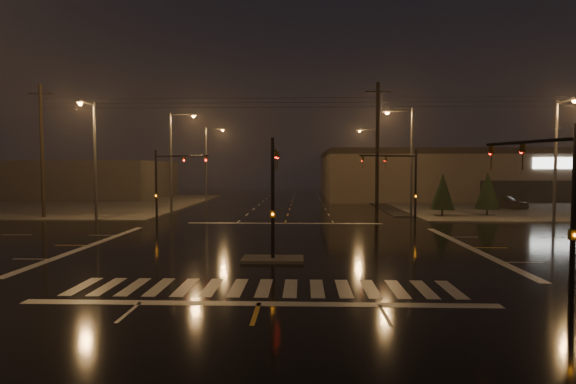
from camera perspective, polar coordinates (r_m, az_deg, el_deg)
name	(u,v)px	position (r m, az deg, el deg)	size (l,w,h in m)	color
ground	(277,247)	(26.13, -1.35, -6.94)	(140.00, 140.00, 0.00)	black
sidewalk_ne	(536,205)	(62.75, 28.94, -1.44)	(36.00, 36.00, 0.12)	#4D4B45
sidewalk_nw	(55,204)	(64.12, -27.51, -1.32)	(36.00, 36.00, 0.12)	#4D4B45
median_island	(273,259)	(22.20, -1.94, -8.53)	(3.00, 1.60, 0.15)	#4D4B45
crosswalk	(264,288)	(17.36, -3.06, -12.05)	(15.00, 2.60, 0.01)	beige
stop_bar_near	(259,304)	(15.44, -3.71, -13.97)	(16.00, 0.50, 0.01)	beige
stop_bar_far	(285,223)	(37.00, -0.39, -4.00)	(16.00, 0.50, 0.01)	beige
retail_building	(516,173)	(79.15, 26.97, 2.19)	(60.20, 28.30, 7.20)	brown
commercial_block	(65,180)	(76.91, -26.43, 1.41)	(30.00, 18.00, 5.60)	#443E3C
signal_mast_median	(274,184)	(22.69, -1.80, 1.08)	(0.25, 4.59, 6.00)	black
signal_mast_ne	(404,178)	(36.73, 14.53, 1.78)	(4.84, 1.86, 6.00)	black
signal_mast_nw	(167,177)	(37.48, -15.12, 1.80)	(4.84, 1.86, 6.00)	black
signal_mast_se	(554,191)	(18.22, 30.66, 0.06)	(1.55, 3.87, 6.00)	black
streetlight_1	(174,155)	(45.51, -14.29, 4.53)	(2.77, 0.32, 10.00)	#38383A
streetlight_2	(208,159)	(61.04, -10.10, 4.17)	(2.77, 0.32, 10.00)	#38383A
streetlight_3	(408,154)	(42.84, 15.05, 4.62)	(2.77, 0.32, 10.00)	#38383A
streetlight_4	(374,159)	(62.48, 10.86, 4.13)	(2.77, 0.32, 10.00)	#38383A
streetlight_5	(93,153)	(40.83, -23.51, 4.56)	(0.32, 2.77, 10.00)	#38383A
streetlight_6	(558,152)	(42.24, 31.08, 4.32)	(0.32, 2.77, 10.00)	#38383A
utility_pole_0	(42,151)	(46.14, -28.78, 4.64)	(2.20, 0.32, 12.00)	black
utility_pole_1	(377,150)	(40.27, 11.28, 5.25)	(2.20, 0.32, 12.00)	black
conifer_0	(443,191)	(44.38, 19.04, 0.10)	(2.17, 2.17, 4.10)	black
conifer_1	(488,190)	(46.28, 24.02, 0.20)	(2.25, 2.25, 4.22)	black
car_parked	(504,202)	(55.01, 25.75, -1.12)	(1.99, 4.95, 1.69)	black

